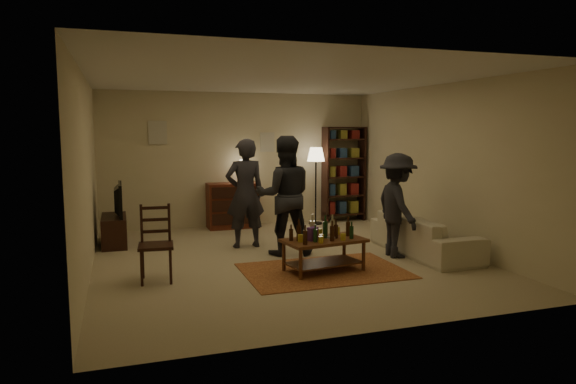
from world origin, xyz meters
name	(u,v)px	position (x,y,z in m)	size (l,w,h in m)	color
floor	(284,259)	(0.00, 0.00, 0.00)	(6.00, 6.00, 0.00)	#C6B793
room_shell	(207,137)	(-0.65, 2.98, 1.81)	(6.00, 6.00, 6.00)	beige
rug	(324,271)	(0.31, -0.84, 0.01)	(2.20, 1.50, 0.01)	brown
coffee_table	(323,243)	(0.30, -0.84, 0.40)	(1.19, 0.77, 0.79)	brown
dining_chair	(156,240)	(-1.92, -0.54, 0.53)	(0.47, 0.47, 1.01)	black
tv_stand	(114,223)	(-2.44, 1.80, 0.38)	(0.40, 1.00, 1.06)	black
dresser	(233,204)	(-0.19, 2.71, 0.48)	(1.00, 0.50, 1.36)	#652E16
bookshelf	(344,173)	(2.25, 2.78, 1.03)	(0.90, 0.34, 2.02)	black
floor_lamp	(316,160)	(1.52, 2.57, 1.34)	(0.36, 0.36, 1.59)	black
sofa	(424,235)	(2.20, -0.40, 0.30)	(2.08, 0.81, 0.61)	beige
person_left	(245,193)	(-0.36, 0.97, 0.90)	(0.66, 0.43, 1.81)	#27262E
person_right	(284,196)	(0.10, 0.28, 0.93)	(0.90, 0.70, 1.86)	#222329
person_by_sofa	(397,205)	(1.70, -0.41, 0.80)	(1.03, 0.59, 1.60)	#212128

